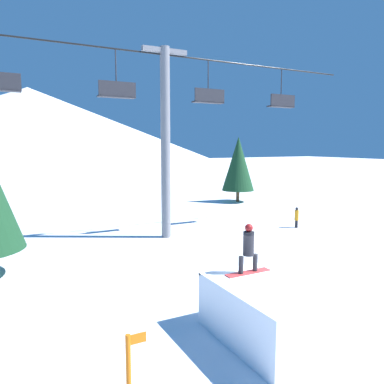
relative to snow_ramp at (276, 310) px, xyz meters
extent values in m
plane|color=white|center=(0.44, 0.53, -0.72)|extent=(220.00, 220.00, 0.00)
cone|color=silver|center=(0.44, 78.81, 7.60)|extent=(85.75, 85.75, 16.64)
cube|color=white|center=(0.00, 0.00, 0.00)|extent=(2.73, 3.21, 1.43)
cube|color=silver|center=(0.00, 1.55, 0.68)|extent=(2.73, 0.10, 0.06)
cube|color=#B22D2D|center=(-0.19, 0.95, 0.73)|extent=(1.34, 0.26, 0.03)
cylinder|color=black|center=(-0.43, 0.95, 0.98)|extent=(0.13, 0.13, 0.47)
cylinder|color=black|center=(0.04, 0.95, 0.98)|extent=(0.13, 0.13, 0.47)
cylinder|color=black|center=(-0.19, 0.95, 1.54)|extent=(0.30, 0.30, 0.65)
sphere|color=maroon|center=(-0.19, 0.95, 1.97)|extent=(0.22, 0.22, 0.22)
cylinder|color=slate|center=(1.74, 10.89, 4.17)|extent=(0.50, 0.50, 9.78)
cube|color=slate|center=(1.74, 10.89, 8.87)|extent=(2.40, 0.24, 0.24)
cylinder|color=black|center=(1.74, 10.89, 8.67)|extent=(23.81, 0.08, 0.08)
cylinder|color=#28282D|center=(-0.80, 10.89, 7.56)|extent=(0.06, 0.06, 2.22)
cube|color=#232328|center=(-0.80, 10.89, 6.45)|extent=(1.80, 0.44, 0.08)
cube|color=#232328|center=(-0.80, 10.71, 6.80)|extent=(1.80, 0.08, 0.70)
cylinder|color=#28282D|center=(4.27, 10.89, 7.56)|extent=(0.06, 0.06, 2.22)
cube|color=#232328|center=(4.27, 10.89, 6.45)|extent=(1.80, 0.44, 0.08)
cube|color=#232328|center=(4.27, 10.71, 6.80)|extent=(1.80, 0.08, 0.70)
cylinder|color=#28282D|center=(9.33, 10.89, 7.56)|extent=(0.06, 0.06, 2.22)
cube|color=#232328|center=(9.33, 10.89, 6.45)|extent=(1.80, 0.44, 0.08)
cube|color=#232328|center=(9.33, 10.71, 6.80)|extent=(1.80, 0.08, 0.70)
cylinder|color=#4C3823|center=(12.20, 19.43, -0.22)|extent=(0.28, 0.28, 0.99)
cone|color=#14381E|center=(12.20, 19.43, 2.57)|extent=(2.74, 2.74, 4.59)
cylinder|color=orange|center=(-4.10, -0.66, -0.02)|extent=(0.10, 0.10, 1.38)
cube|color=orange|center=(-3.92, -0.66, 0.55)|extent=(0.36, 0.02, 0.20)
cylinder|color=black|center=(9.48, 9.37, -0.49)|extent=(0.17, 0.17, 0.45)
cylinder|color=orange|center=(9.48, 9.37, 0.03)|extent=(0.24, 0.24, 0.60)
sphere|color=#232328|center=(9.48, 9.37, 0.42)|extent=(0.18, 0.18, 0.18)
camera|label=1|loc=(-6.08, -7.03, 4.18)|focal=35.00mm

